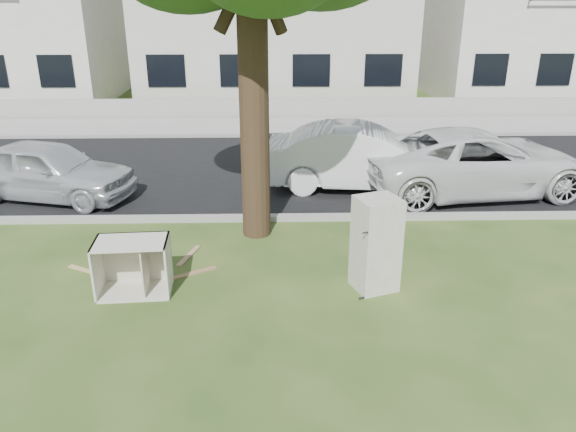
{
  "coord_description": "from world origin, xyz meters",
  "views": [
    {
      "loc": [
        -0.03,
        -8.33,
        4.47
      ],
      "look_at": [
        0.19,
        0.6,
        0.85
      ],
      "focal_mm": 35.0,
      "sensor_mm": 36.0,
      "label": 1
    }
  ],
  "objects_px": {
    "car_center": "(363,157)",
    "fridge": "(376,244)",
    "cabinet": "(133,267)",
    "car_left": "(48,170)",
    "car_right": "(477,162)"
  },
  "relations": [
    {
      "from": "car_center",
      "to": "car_right",
      "type": "distance_m",
      "value": 2.64
    },
    {
      "from": "fridge",
      "to": "car_center",
      "type": "bearing_deg",
      "value": 64.0
    },
    {
      "from": "car_left",
      "to": "car_right",
      "type": "bearing_deg",
      "value": -74.6
    },
    {
      "from": "car_center",
      "to": "car_right",
      "type": "xyz_separation_m",
      "value": [
        2.61,
        -0.38,
        -0.02
      ]
    },
    {
      "from": "car_center",
      "to": "car_left",
      "type": "height_order",
      "value": "car_center"
    },
    {
      "from": "car_center",
      "to": "car_left",
      "type": "bearing_deg",
      "value": 100.06
    },
    {
      "from": "car_center",
      "to": "car_left",
      "type": "distance_m",
      "value": 7.26
    },
    {
      "from": "cabinet",
      "to": "car_center",
      "type": "height_order",
      "value": "car_center"
    },
    {
      "from": "fridge",
      "to": "cabinet",
      "type": "distance_m",
      "value": 3.82
    },
    {
      "from": "cabinet",
      "to": "car_center",
      "type": "distance_m",
      "value": 6.58
    },
    {
      "from": "fridge",
      "to": "cabinet",
      "type": "xyz_separation_m",
      "value": [
        -3.81,
        -0.05,
        -0.32
      ]
    },
    {
      "from": "cabinet",
      "to": "car_right",
      "type": "relative_size",
      "value": 0.21
    },
    {
      "from": "cabinet",
      "to": "car_center",
      "type": "relative_size",
      "value": 0.24
    },
    {
      "from": "fridge",
      "to": "car_center",
      "type": "distance_m",
      "value": 4.92
    },
    {
      "from": "car_center",
      "to": "fridge",
      "type": "bearing_deg",
      "value": 179.55
    }
  ]
}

